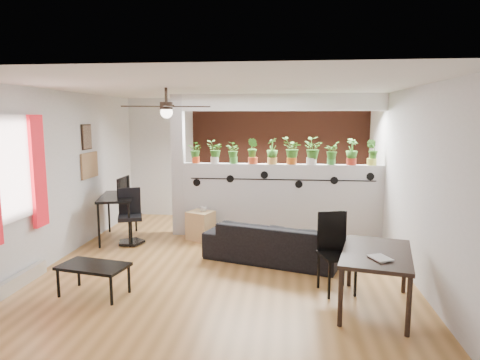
# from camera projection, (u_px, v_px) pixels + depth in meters

# --- Properties ---
(room_shell) EXTENTS (6.30, 7.10, 2.90)m
(room_shell) POSITION_uv_depth(u_px,v_px,m) (226.00, 178.00, 6.34)
(room_shell) COLOR olive
(room_shell) RESTS_ON ground
(partition_wall) EXTENTS (3.60, 0.18, 1.35)m
(partition_wall) POSITION_uv_depth(u_px,v_px,m) (281.00, 201.00, 7.82)
(partition_wall) COLOR #BCBCC1
(partition_wall) RESTS_ON ground
(ceiling_header) EXTENTS (3.60, 0.18, 0.30)m
(ceiling_header) POSITION_uv_depth(u_px,v_px,m) (283.00, 102.00, 7.56)
(ceiling_header) COLOR silver
(ceiling_header) RESTS_ON room_shell
(pier_column) EXTENTS (0.22, 0.20, 2.60)m
(pier_column) POSITION_uv_depth(u_px,v_px,m) (179.00, 166.00, 7.93)
(pier_column) COLOR #BCBCC1
(pier_column) RESTS_ON ground
(brick_panel) EXTENTS (3.90, 0.05, 2.60)m
(brick_panel) POSITION_uv_depth(u_px,v_px,m) (283.00, 159.00, 9.17)
(brick_panel) COLOR #9F472E
(brick_panel) RESTS_ON ground
(vine_decal) EXTENTS (3.31, 0.01, 0.30)m
(vine_decal) POSITION_uv_depth(u_px,v_px,m) (282.00, 180.00, 7.66)
(vine_decal) COLOR black
(vine_decal) RESTS_ON partition_wall
(window_assembly) EXTENTS (0.09, 1.30, 1.55)m
(window_assembly) POSITION_uv_depth(u_px,v_px,m) (13.00, 172.00, 5.40)
(window_assembly) COLOR white
(window_assembly) RESTS_ON room_shell
(baseboard_heater) EXTENTS (0.08, 1.00, 0.18)m
(baseboard_heater) POSITION_uv_depth(u_px,v_px,m) (23.00, 279.00, 5.61)
(baseboard_heater) COLOR beige
(baseboard_heater) RESTS_ON ground
(corkboard) EXTENTS (0.03, 0.60, 0.45)m
(corkboard) POSITION_uv_depth(u_px,v_px,m) (90.00, 165.00, 7.54)
(corkboard) COLOR olive
(corkboard) RESTS_ON room_shell
(framed_art) EXTENTS (0.03, 0.34, 0.44)m
(framed_art) POSITION_uv_depth(u_px,v_px,m) (87.00, 137.00, 7.42)
(framed_art) COLOR #8C7259
(framed_art) RESTS_ON room_shell
(ceiling_fan) EXTENTS (1.19, 1.19, 0.43)m
(ceiling_fan) POSITION_uv_depth(u_px,v_px,m) (166.00, 108.00, 5.98)
(ceiling_fan) COLOR black
(ceiling_fan) RESTS_ON room_shell
(potted_plant_0) EXTENTS (0.25, 0.23, 0.40)m
(potted_plant_0) POSITION_uv_depth(u_px,v_px,m) (196.00, 152.00, 7.86)
(potted_plant_0) COLOR #DC4519
(potted_plant_0) RESTS_ON partition_wall
(potted_plant_1) EXTENTS (0.26, 0.23, 0.42)m
(potted_plant_1) POSITION_uv_depth(u_px,v_px,m) (215.00, 151.00, 7.82)
(potted_plant_1) COLOR silver
(potted_plant_1) RESTS_ON partition_wall
(potted_plant_2) EXTENTS (0.26, 0.25, 0.40)m
(potted_plant_2) POSITION_uv_depth(u_px,v_px,m) (234.00, 152.00, 7.78)
(potted_plant_2) COLOR #3C822F
(potted_plant_2) RESTS_ON partition_wall
(potted_plant_3) EXTENTS (0.31, 0.31, 0.47)m
(potted_plant_3) POSITION_uv_depth(u_px,v_px,m) (253.00, 150.00, 7.74)
(potted_plant_3) COLOR #C1411E
(potted_plant_3) RESTS_ON partition_wall
(potted_plant_4) EXTENTS (0.27, 0.30, 0.47)m
(potted_plant_4) POSITION_uv_depth(u_px,v_px,m) (272.00, 150.00, 7.70)
(potted_plant_4) COLOR gold
(potted_plant_4) RESTS_ON partition_wall
(potted_plant_5) EXTENTS (0.32, 0.33, 0.49)m
(potted_plant_5) POSITION_uv_depth(u_px,v_px,m) (292.00, 150.00, 7.66)
(potted_plant_5) COLOR #C55917
(potted_plant_5) RESTS_ON partition_wall
(potted_plant_6) EXTENTS (0.33, 0.32, 0.49)m
(potted_plant_6) POSITION_uv_depth(u_px,v_px,m) (312.00, 150.00, 7.62)
(potted_plant_6) COLOR silver
(potted_plant_6) RESTS_ON partition_wall
(potted_plant_7) EXTENTS (0.22, 0.25, 0.41)m
(potted_plant_7) POSITION_uv_depth(u_px,v_px,m) (332.00, 152.00, 7.59)
(potted_plant_7) COLOR #398C33
(potted_plant_7) RESTS_ON partition_wall
(potted_plant_8) EXTENTS (0.31, 0.29, 0.47)m
(potted_plant_8) POSITION_uv_depth(u_px,v_px,m) (352.00, 151.00, 7.55)
(potted_plant_8) COLOR #AE2C1B
(potted_plant_8) RESTS_ON partition_wall
(potted_plant_9) EXTENTS (0.30, 0.29, 0.45)m
(potted_plant_9) POSITION_uv_depth(u_px,v_px,m) (372.00, 152.00, 7.51)
(potted_plant_9) COLOR #DAE24F
(potted_plant_9) RESTS_ON partition_wall
(sofa) EXTENTS (2.09, 1.31, 0.57)m
(sofa) POSITION_uv_depth(u_px,v_px,m) (273.00, 242.00, 6.57)
(sofa) COLOR black
(sofa) RESTS_ON ground
(cube_shelf) EXTENTS (0.53, 0.51, 0.51)m
(cube_shelf) POSITION_uv_depth(u_px,v_px,m) (201.00, 225.00, 7.70)
(cube_shelf) COLOR tan
(cube_shelf) RESTS_ON ground
(cup) EXTENTS (0.13, 0.13, 0.09)m
(cup) POSITION_uv_depth(u_px,v_px,m) (203.00, 209.00, 7.65)
(cup) COLOR gray
(cup) RESTS_ON cube_shelf
(computer_desk) EXTENTS (0.83, 1.22, 0.80)m
(computer_desk) POSITION_uv_depth(u_px,v_px,m) (118.00, 200.00, 7.65)
(computer_desk) COLOR black
(computer_desk) RESTS_ON ground
(monitor) EXTENTS (0.31, 0.05, 0.17)m
(monitor) POSITION_uv_depth(u_px,v_px,m) (121.00, 189.00, 7.77)
(monitor) COLOR black
(monitor) RESTS_ON computer_desk
(office_chair) EXTENTS (0.51, 0.52, 0.95)m
(office_chair) POSITION_uv_depth(u_px,v_px,m) (130.00, 220.00, 7.44)
(office_chair) COLOR black
(office_chair) RESTS_ON ground
(dining_table) EXTENTS (1.00, 1.37, 0.67)m
(dining_table) POSITION_uv_depth(u_px,v_px,m) (376.00, 258.00, 4.88)
(dining_table) COLOR black
(dining_table) RESTS_ON ground
(book) EXTENTS (0.26, 0.30, 0.02)m
(book) POSITION_uv_depth(u_px,v_px,m) (373.00, 259.00, 4.58)
(book) COLOR gray
(book) RESTS_ON dining_table
(folding_chair) EXTENTS (0.51, 0.51, 1.01)m
(folding_chair) POSITION_uv_depth(u_px,v_px,m) (334.00, 244.00, 5.41)
(folding_chair) COLOR black
(folding_chair) RESTS_ON ground
(coffee_table) EXTENTS (0.91, 0.61, 0.39)m
(coffee_table) POSITION_uv_depth(u_px,v_px,m) (93.00, 268.00, 5.28)
(coffee_table) COLOR black
(coffee_table) RESTS_ON ground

